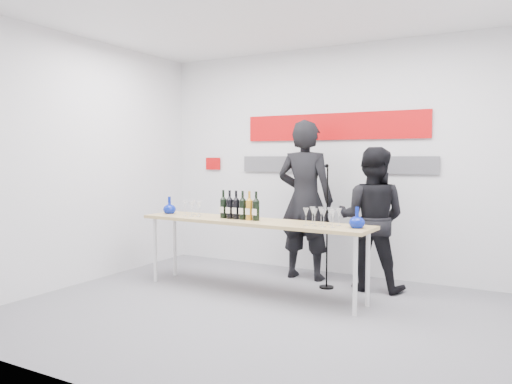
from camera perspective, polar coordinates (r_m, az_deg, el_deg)
ground at (r=5.12m, az=0.66°, el=-13.62°), size 5.00×5.00×0.00m
back_wall at (r=6.71m, az=8.83°, el=3.54°), size 5.00×0.04×3.00m
signage at (r=6.70m, az=8.32°, el=6.17°), size 3.38×0.02×0.79m
tasting_table at (r=5.67m, az=-0.49°, el=-3.86°), size 2.81×0.67×0.84m
wine_bottles at (r=5.71m, az=-1.91°, el=-1.49°), size 0.53×0.10×0.33m
decanter_left at (r=6.40m, az=-9.86°, el=-1.48°), size 0.16×0.16×0.21m
decanter_right at (r=5.12m, az=11.47°, el=-2.86°), size 0.16×0.16×0.21m
glasses_left at (r=6.11m, az=-7.15°, el=-1.85°), size 0.26×0.23×0.18m
glasses_right at (r=5.24m, az=7.59°, el=-2.83°), size 0.37×0.24×0.18m
presenter_left at (r=6.35m, az=5.64°, el=-0.92°), size 0.75×0.50×2.01m
presenter_right at (r=5.97m, az=13.08°, el=-2.99°), size 0.85×0.68×1.67m
mic_stand at (r=5.98m, az=8.09°, el=-6.65°), size 0.17×0.17×1.47m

